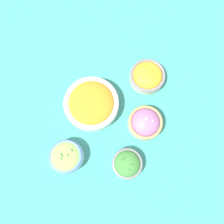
% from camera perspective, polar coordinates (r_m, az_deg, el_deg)
% --- Properties ---
extents(ground_plane, '(3.00, 3.00, 0.00)m').
position_cam_1_polar(ground_plane, '(0.84, 0.00, -0.45)').
color(ground_plane, '#337F75').
extents(bowl_carrots, '(0.20, 0.20, 0.08)m').
position_cam_1_polar(bowl_carrots, '(0.82, -5.37, 2.21)').
color(bowl_carrots, silver).
rests_on(bowl_carrots, ground_plane).
extents(bowl_red_onion, '(0.13, 0.13, 0.08)m').
position_cam_1_polar(bowl_red_onion, '(0.81, 8.68, -2.76)').
color(bowl_red_onion, beige).
rests_on(bowl_red_onion, ground_plane).
extents(bowl_broccoli, '(0.11, 0.11, 0.07)m').
position_cam_1_polar(bowl_broccoli, '(0.80, 4.01, -13.28)').
color(bowl_broccoli, '#B2C1CC').
rests_on(bowl_broccoli, ground_plane).
extents(bowl_squash, '(0.14, 0.14, 0.07)m').
position_cam_1_polar(bowl_squash, '(0.87, 9.23, 9.28)').
color(bowl_squash, beige).
rests_on(bowl_squash, ground_plane).
extents(bowl_lettuce, '(0.12, 0.12, 0.07)m').
position_cam_1_polar(bowl_lettuce, '(0.81, -11.88, -11.33)').
color(bowl_lettuce, silver).
rests_on(bowl_lettuce, ground_plane).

